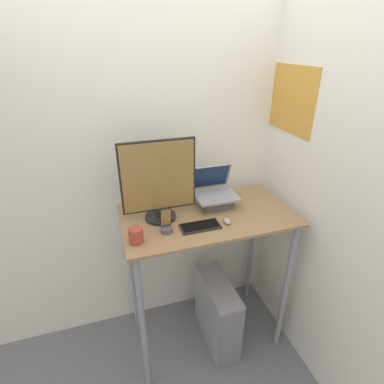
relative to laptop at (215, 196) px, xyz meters
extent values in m
plane|color=slate|center=(-0.09, -0.41, -1.21)|extent=(12.00, 12.00, 0.00)
cube|color=silver|center=(-0.09, 0.30, 0.09)|extent=(6.00, 0.05, 2.60)
cube|color=silver|center=(0.56, -0.41, 0.09)|extent=(0.05, 6.00, 2.60)
cube|color=gold|center=(0.53, 0.06, 0.61)|extent=(0.01, 0.49, 0.42)
cube|color=#936D47|center=(-0.09, -0.09, -0.08)|extent=(1.13, 0.62, 0.02)
cylinder|color=gray|center=(-0.61, -0.36, -0.65)|extent=(0.04, 0.04, 1.12)
cylinder|color=gray|center=(0.43, -0.36, -0.65)|extent=(0.04, 0.04, 1.12)
cylinder|color=gray|center=(-0.61, 0.17, -0.65)|extent=(0.04, 0.04, 1.12)
cylinder|color=gray|center=(0.43, 0.17, -0.65)|extent=(0.04, 0.04, 1.12)
cube|color=#4C4C51|center=(0.00, -0.03, -0.04)|extent=(0.20, 0.13, 0.07)
cube|color=gray|center=(0.00, -0.03, 0.00)|extent=(0.28, 0.19, 0.02)
cube|color=gray|center=(0.00, 0.10, 0.10)|extent=(0.28, 0.07, 0.18)
cube|color=navy|center=(0.00, 0.10, 0.10)|extent=(0.26, 0.06, 0.16)
cylinder|color=black|center=(-0.40, -0.05, -0.06)|extent=(0.20, 0.20, 0.02)
cylinder|color=black|center=(-0.40, -0.05, -0.03)|extent=(0.06, 0.06, 0.06)
cube|color=black|center=(-0.40, -0.04, 0.22)|extent=(0.47, 0.01, 0.46)
cube|color=olive|center=(-0.40, -0.05, 0.22)|extent=(0.44, 0.01, 0.43)
cube|color=black|center=(-0.19, -0.23, -0.07)|extent=(0.25, 0.11, 0.01)
cube|color=black|center=(-0.19, -0.23, -0.06)|extent=(0.23, 0.09, 0.00)
ellipsoid|color=#99999E|center=(-0.01, -0.24, -0.06)|extent=(0.04, 0.07, 0.03)
cylinder|color=#4C4C51|center=(-0.40, -0.22, -0.06)|extent=(0.07, 0.07, 0.03)
cube|color=black|center=(-0.40, -0.20, 0.02)|extent=(0.07, 0.04, 0.13)
cube|color=olive|center=(-0.40, -0.21, 0.02)|extent=(0.06, 0.03, 0.12)
cube|color=gray|center=(-0.02, -0.17, -0.93)|extent=(0.19, 0.52, 0.56)
cube|color=slate|center=(-0.02, -0.43, -0.93)|extent=(0.18, 0.01, 0.54)
cylinder|color=#9E382D|center=(-0.58, -0.27, -0.03)|extent=(0.08, 0.08, 0.09)
camera|label=1|loc=(-0.70, -1.69, 0.95)|focal=28.00mm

